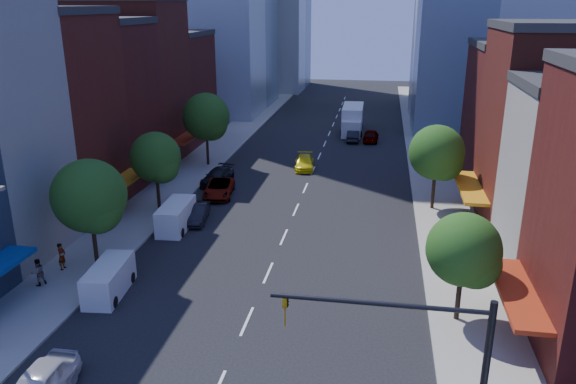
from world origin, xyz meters
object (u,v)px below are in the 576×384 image
object	(u,v)px
parked_car_rear	(218,176)
box_truck	(352,120)
parked_car_third	(219,188)
cargo_van_near	(108,280)
cargo_van_far	(176,217)
traffic_car_oncoming	(353,136)
pedestrian_far	(38,272)
parked_car_second	(197,213)
pedestrian_near	(62,256)
taxi	(304,162)
traffic_car_far	(371,135)

from	to	relation	value
parked_car_rear	box_truck	size ratio (longest dim) A/B	0.55
parked_car_third	cargo_van_near	distance (m)	18.91
cargo_van_far	traffic_car_oncoming	world-z (taller)	cargo_van_far
pedestrian_far	cargo_van_near	bearing A→B (deg)	119.14
pedestrian_far	cargo_van_far	bearing A→B (deg)	-174.60
parked_car_rear	cargo_van_near	size ratio (longest dim) A/B	1.06
parked_car_rear	pedestrian_far	distance (m)	22.85
parked_car_rear	pedestrian_far	xyz separation A→B (m)	(-4.97, -22.30, 0.31)
parked_car_second	cargo_van_far	world-z (taller)	cargo_van_far
parked_car_rear	traffic_car_oncoming	distance (m)	23.32
pedestrian_far	parked_car_second	bearing A→B (deg)	-175.38
parked_car_rear	parked_car_second	bearing A→B (deg)	-75.37
cargo_van_near	traffic_car_oncoming	bearing A→B (deg)	68.19
pedestrian_near	traffic_car_oncoming	bearing A→B (deg)	-24.71
parked_car_second	taxi	bearing A→B (deg)	60.80
box_truck	parked_car_rear	bearing A→B (deg)	-115.90
pedestrian_near	box_truck	bearing A→B (deg)	-21.93
parked_car_third	pedestrian_far	world-z (taller)	pedestrian_far
parked_car_second	traffic_car_far	distance (m)	32.91
traffic_car_far	cargo_van_far	bearing A→B (deg)	68.35
box_truck	pedestrian_near	world-z (taller)	box_truck
taxi	pedestrian_far	xyz separation A→B (m)	(-12.66, -28.80, 0.34)
parked_car_third	pedestrian_near	distance (m)	17.42
parked_car_third	pedestrian_far	xyz separation A→B (m)	(-6.16, -18.69, 0.30)
cargo_van_near	parked_car_second	bearing A→B (deg)	77.85
cargo_van_near	cargo_van_far	distance (m)	10.66
pedestrian_near	parked_car_second	bearing A→B (deg)	-32.36
parked_car_second	box_truck	bearing A→B (deg)	65.60
box_truck	parked_car_second	bearing A→B (deg)	-107.55
cargo_van_near	taxi	size ratio (longest dim) A/B	0.99
taxi	pedestrian_far	world-z (taller)	pedestrian_far
parked_car_rear	traffic_car_far	xyz separation A→B (m)	(14.35, 20.21, 0.05)
parked_car_third	parked_car_rear	bearing A→B (deg)	100.37
parked_car_third	traffic_car_far	distance (m)	27.21
cargo_van_far	traffic_car_far	size ratio (longest dim) A/B	1.09
taxi	traffic_car_oncoming	bearing A→B (deg)	65.53
parked_car_rear	traffic_car_oncoming	size ratio (longest dim) A/B	1.17
taxi	traffic_car_far	size ratio (longest dim) A/B	1.05
parked_car_second	cargo_van_far	distance (m)	2.18
cargo_van_near	traffic_car_far	size ratio (longest dim) A/B	1.03
traffic_car_oncoming	pedestrian_near	size ratio (longest dim) A/B	2.31
parked_car_second	traffic_car_far	bearing A→B (deg)	58.78
parked_car_second	pedestrian_far	world-z (taller)	pedestrian_far
pedestrian_near	pedestrian_far	size ratio (longest dim) A/B	1.04
taxi	traffic_car_oncoming	world-z (taller)	traffic_car_oncoming
pedestrian_near	parked_car_third	bearing A→B (deg)	-21.70
taxi	pedestrian_near	xyz separation A→B (m)	(-12.41, -26.49, 0.38)
taxi	traffic_car_oncoming	distance (m)	14.14
taxi	parked_car_rear	bearing A→B (deg)	-146.10
cargo_van_far	traffic_car_oncoming	xyz separation A→B (m)	(12.01, 31.74, -0.32)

